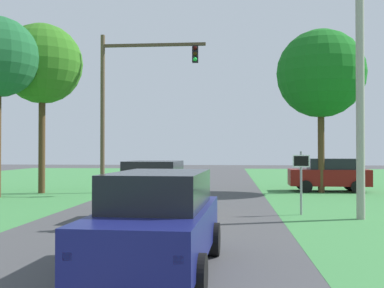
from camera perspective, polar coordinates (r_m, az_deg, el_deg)
ground_plane at (r=15.27m, az=-4.32°, el=-9.53°), size 120.00×120.00×0.00m
red_suv_near at (r=8.97m, az=-4.18°, el=-9.25°), size 2.31×4.98×1.89m
pickup_truck_lead at (r=15.86m, az=-4.66°, el=-5.57°), size 2.42×5.51×1.96m
traffic_light at (r=25.66m, az=-8.17°, el=6.39°), size 5.80×0.40×8.69m
keep_moving_sign at (r=17.09m, az=13.33°, el=-3.63°), size 0.60×0.09×2.29m
oak_tree_right at (r=26.80m, az=15.63°, el=8.33°), size 4.87×4.87×9.03m
crossing_suv_far at (r=27.34m, az=16.61°, el=-3.61°), size 4.45×2.17×1.87m
utility_pole_right at (r=16.76m, az=20.05°, el=7.97°), size 0.28×0.28×9.72m
extra_tree_1 at (r=26.87m, az=-18.01°, el=9.34°), size 4.36×4.36×9.25m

